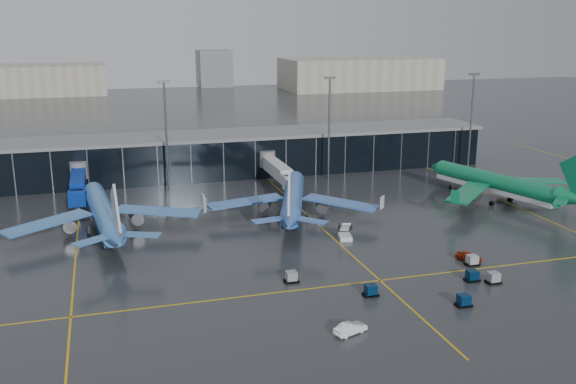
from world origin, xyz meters
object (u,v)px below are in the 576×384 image
object	(u,v)px
airliner_aer_lingus	(496,172)
service_van_red	(469,256)
airliner_klm_near	(293,187)
mobile_airstair	(345,235)
baggage_carts	(428,280)
service_van_white	(351,328)
airliner_arkefly	(102,199)

from	to	relation	value
airliner_aer_lingus	service_van_red	bearing A→B (deg)	-145.31
airliner_klm_near	airliner_aer_lingus	xyz separation A→B (m)	(45.84, -1.14, 0.35)
mobile_airstair	airliner_klm_near	bearing A→B (deg)	119.45
baggage_carts	service_van_red	xyz separation A→B (m)	(11.48, 7.32, -0.03)
service_van_red	service_van_white	size ratio (longest dim) A/B	0.94
airliner_klm_near	mobile_airstair	xyz separation A→B (m)	(5.07, -15.99, -5.57)
mobile_airstair	airliner_arkefly	bearing A→B (deg)	171.26
mobile_airstair	service_van_red	xyz separation A→B (m)	(15.72, -15.89, -0.04)
baggage_carts	mobile_airstair	size ratio (longest dim) A/B	9.04
airliner_aer_lingus	airliner_klm_near	bearing A→B (deg)	162.43
airliner_aer_lingus	baggage_carts	bearing A→B (deg)	-149.96
baggage_carts	service_van_red	world-z (taller)	baggage_carts
airliner_klm_near	service_van_white	distance (m)	51.39
airliner_aer_lingus	baggage_carts	world-z (taller)	airliner_aer_lingus
service_van_red	airliner_arkefly	bearing A→B (deg)	115.91
airliner_arkefly	service_van_red	xyz separation A→B (m)	(57.72, -31.68, -5.89)
airliner_arkefly	service_van_red	bearing A→B (deg)	-34.79
airliner_klm_near	service_van_red	size ratio (longest dim) A/B	9.63
airliner_klm_near	baggage_carts	world-z (taller)	airliner_klm_near
airliner_klm_near	airliner_aer_lingus	world-z (taller)	airliner_aer_lingus
airliner_aer_lingus	mobile_airstair	world-z (taller)	airliner_aer_lingus
airliner_arkefly	service_van_red	world-z (taller)	airliner_arkefly
airliner_arkefly	airliner_aer_lingus	bearing A→B (deg)	-6.68
airliner_klm_near	service_van_white	bearing A→B (deg)	-79.83
airliner_arkefly	airliner_klm_near	size ratio (longest dim) A/B	1.04
mobile_airstair	service_van_white	bearing A→B (deg)	-98.31
airliner_klm_near	mobile_airstair	size ratio (longest dim) A/B	11.52
airliner_klm_near	service_van_white	size ratio (longest dim) A/B	9.06
airliner_arkefly	baggage_carts	size ratio (longest dim) A/B	1.33
service_van_white	airliner_aer_lingus	bearing A→B (deg)	-67.61
baggage_carts	airliner_klm_near	bearing A→B (deg)	103.36
airliner_aer_lingus	airliner_arkefly	bearing A→B (deg)	163.21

